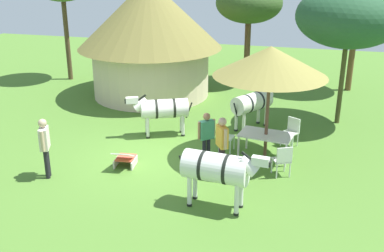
% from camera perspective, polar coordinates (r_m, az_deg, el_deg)
% --- Properties ---
extents(ground_plane, '(36.00, 36.00, 0.00)m').
position_cam_1_polar(ground_plane, '(14.05, -4.82, -3.83)').
color(ground_plane, '#49732A').
extents(thatched_hut, '(5.93, 5.93, 4.78)m').
position_cam_1_polar(thatched_hut, '(19.53, -5.17, 11.24)').
color(thatched_hut, beige).
rests_on(thatched_hut, ground_plane).
extents(shade_umbrella, '(3.24, 3.24, 3.35)m').
position_cam_1_polar(shade_umbrella, '(13.26, 9.58, 7.80)').
color(shade_umbrella, brown).
rests_on(shade_umbrella, ground_plane).
extents(patio_dining_table, '(1.66, 1.16, 0.74)m').
position_cam_1_polar(patio_dining_table, '(13.93, 9.03, -1.27)').
color(patio_dining_table, silver).
rests_on(patio_dining_table, ground_plane).
extents(patio_chair_near_lawn, '(0.48, 0.50, 0.90)m').
position_cam_1_polar(patio_chair_near_lawn, '(14.33, 3.96, -1.03)').
color(patio_chair_near_lawn, silver).
rests_on(patio_chair_near_lawn, ground_plane).
extents(patio_chair_east_end, '(0.58, 0.57, 0.90)m').
position_cam_1_polar(patio_chair_east_end, '(12.89, 11.03, -3.98)').
color(patio_chair_east_end, silver).
rests_on(patio_chair_east_end, ground_plane).
extents(patio_chair_west_end, '(0.60, 0.59, 0.90)m').
position_cam_1_polar(patio_chair_west_end, '(14.98, 12.07, -0.48)').
color(patio_chair_west_end, silver).
rests_on(patio_chair_west_end, ground_plane).
extents(guest_beside_umbrella, '(0.44, 0.43, 1.55)m').
position_cam_1_polar(guest_beside_umbrella, '(13.27, 1.78, -0.92)').
color(guest_beside_umbrella, black).
rests_on(guest_beside_umbrella, ground_plane).
extents(guest_behind_table, '(0.41, 0.52, 1.66)m').
position_cam_1_polar(guest_behind_table, '(12.60, 3.69, -1.82)').
color(guest_behind_table, black).
rests_on(guest_behind_table, ground_plane).
extents(standing_watcher, '(0.37, 0.57, 1.68)m').
position_cam_1_polar(standing_watcher, '(13.03, -17.57, -1.96)').
color(standing_watcher, black).
rests_on(standing_watcher, ground_plane).
extents(striped_lounge_chair, '(0.62, 0.87, 0.59)m').
position_cam_1_polar(striped_lounge_chair, '(13.47, -8.23, -3.94)').
color(striped_lounge_chair, '#CC4C38').
rests_on(striped_lounge_chair, ground_plane).
extents(zebra_nearest_camera, '(2.06, 1.19, 1.46)m').
position_cam_1_polar(zebra_nearest_camera, '(15.34, -3.59, 2.08)').
color(zebra_nearest_camera, silver).
rests_on(zebra_nearest_camera, ground_plane).
extents(zebra_by_umbrella, '(2.23, 0.87, 1.56)m').
position_cam_1_polar(zebra_by_umbrella, '(10.99, 3.17, -5.21)').
color(zebra_by_umbrella, silver).
rests_on(zebra_by_umbrella, ground_plane).
extents(zebra_toward_hut, '(1.44, 1.89, 1.47)m').
position_cam_1_polar(zebra_toward_hut, '(16.10, 7.49, 2.89)').
color(zebra_toward_hut, silver).
rests_on(zebra_toward_hut, ground_plane).
extents(acacia_tree_left_background, '(3.53, 3.53, 4.82)m').
position_cam_1_polar(acacia_tree_left_background, '(16.69, 18.67, 12.58)').
color(acacia_tree_left_background, '#444321').
rests_on(acacia_tree_left_background, ground_plane).
extents(acacia_tree_right_background, '(2.93, 2.93, 4.51)m').
position_cam_1_polar(acacia_tree_right_background, '(21.29, 7.00, 14.63)').
color(acacia_tree_right_background, brown).
rests_on(acacia_tree_right_background, ground_plane).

